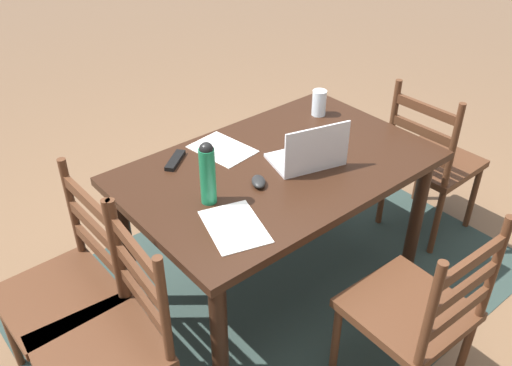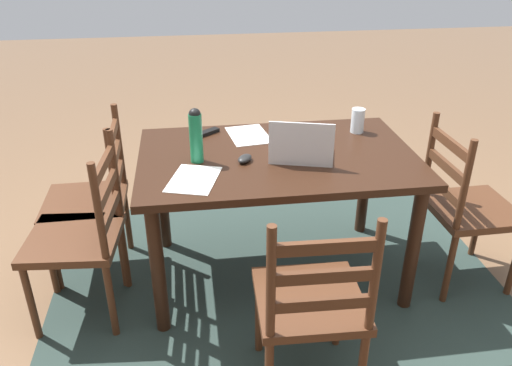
{
  "view_description": "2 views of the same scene",
  "coord_description": "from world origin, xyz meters",
  "px_view_note": "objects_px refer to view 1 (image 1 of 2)",
  "views": [
    {
      "loc": [
        1.46,
        1.58,
        2.1
      ],
      "look_at": [
        0.03,
        -0.13,
        0.61
      ],
      "focal_mm": 38.37,
      "sensor_mm": 36.0,
      "label": 1
    },
    {
      "loc": [
        0.45,
        2.4,
        1.86
      ],
      "look_at": [
        0.13,
        0.14,
        0.67
      ],
      "focal_mm": 35.93,
      "sensor_mm": 36.0,
      "label": 2
    }
  ],
  "objects_px": {
    "water_bottle": "(208,172)",
    "computer_mouse": "(259,182)",
    "dining_table": "(278,183)",
    "chair_left_far": "(431,162)",
    "chair_right_far": "(109,345)",
    "chair_far_head": "(416,313)",
    "drinking_glass": "(319,103)",
    "tv_remote": "(175,160)",
    "chair_right_near": "(67,290)",
    "laptop": "(310,154)"
  },
  "relations": [
    {
      "from": "water_bottle",
      "to": "computer_mouse",
      "type": "height_order",
      "value": "water_bottle"
    },
    {
      "from": "dining_table",
      "to": "water_bottle",
      "type": "distance_m",
      "value": 0.49
    },
    {
      "from": "chair_left_far",
      "to": "chair_right_far",
      "type": "xyz_separation_m",
      "value": [
        2.02,
        0.0,
        0.0
      ]
    },
    {
      "from": "chair_left_far",
      "to": "computer_mouse",
      "type": "height_order",
      "value": "chair_left_far"
    },
    {
      "from": "chair_left_far",
      "to": "chair_far_head",
      "type": "height_order",
      "value": "same"
    },
    {
      "from": "drinking_glass",
      "to": "tv_remote",
      "type": "bearing_deg",
      "value": -5.35
    },
    {
      "from": "chair_far_head",
      "to": "computer_mouse",
      "type": "relative_size",
      "value": 9.5
    },
    {
      "from": "chair_right_far",
      "to": "water_bottle",
      "type": "relative_size",
      "value": 3.38
    },
    {
      "from": "drinking_glass",
      "to": "computer_mouse",
      "type": "bearing_deg",
      "value": 24.5
    },
    {
      "from": "chair_right_far",
      "to": "chair_right_near",
      "type": "height_order",
      "value": "same"
    },
    {
      "from": "chair_far_head",
      "to": "laptop",
      "type": "height_order",
      "value": "laptop"
    },
    {
      "from": "chair_right_far",
      "to": "chair_far_head",
      "type": "xyz_separation_m",
      "value": [
        -1.01,
        0.64,
        0.0
      ]
    },
    {
      "from": "chair_far_head",
      "to": "tv_remote",
      "type": "xyz_separation_m",
      "value": [
        0.35,
        -1.15,
        0.31
      ]
    },
    {
      "from": "chair_right_near",
      "to": "chair_far_head",
      "type": "bearing_deg",
      "value": 134.91
    },
    {
      "from": "chair_right_far",
      "to": "tv_remote",
      "type": "bearing_deg",
      "value": -141.96
    },
    {
      "from": "chair_right_far",
      "to": "chair_far_head",
      "type": "bearing_deg",
      "value": 147.53
    },
    {
      "from": "laptop",
      "to": "computer_mouse",
      "type": "bearing_deg",
      "value": -5.31
    },
    {
      "from": "chair_right_far",
      "to": "tv_remote",
      "type": "relative_size",
      "value": 5.59
    },
    {
      "from": "dining_table",
      "to": "water_bottle",
      "type": "relative_size",
      "value": 5.13
    },
    {
      "from": "chair_left_far",
      "to": "tv_remote",
      "type": "distance_m",
      "value": 1.49
    },
    {
      "from": "dining_table",
      "to": "computer_mouse",
      "type": "distance_m",
      "value": 0.23
    },
    {
      "from": "chair_far_head",
      "to": "dining_table",
      "type": "bearing_deg",
      "value": -90.1
    },
    {
      "from": "laptop",
      "to": "drinking_glass",
      "type": "xyz_separation_m",
      "value": [
        -0.4,
        -0.34,
        0.01
      ]
    },
    {
      "from": "drinking_glass",
      "to": "tv_remote",
      "type": "height_order",
      "value": "drinking_glass"
    },
    {
      "from": "drinking_glass",
      "to": "computer_mouse",
      "type": "distance_m",
      "value": 0.76
    },
    {
      "from": "chair_right_far",
      "to": "tv_remote",
      "type": "height_order",
      "value": "chair_right_far"
    },
    {
      "from": "chair_right_near",
      "to": "computer_mouse",
      "type": "distance_m",
      "value": 0.92
    },
    {
      "from": "drinking_glass",
      "to": "tv_remote",
      "type": "distance_m",
      "value": 0.87
    },
    {
      "from": "chair_left_far",
      "to": "chair_right_far",
      "type": "bearing_deg",
      "value": 0.08
    },
    {
      "from": "laptop",
      "to": "computer_mouse",
      "type": "height_order",
      "value": "laptop"
    },
    {
      "from": "water_bottle",
      "to": "dining_table",
      "type": "bearing_deg",
      "value": -175.75
    },
    {
      "from": "computer_mouse",
      "to": "tv_remote",
      "type": "bearing_deg",
      "value": -33.9
    },
    {
      "from": "chair_left_far",
      "to": "laptop",
      "type": "distance_m",
      "value": 0.98
    },
    {
      "from": "chair_right_near",
      "to": "tv_remote",
      "type": "relative_size",
      "value": 5.59
    },
    {
      "from": "chair_far_head",
      "to": "tv_remote",
      "type": "height_order",
      "value": "chair_far_head"
    },
    {
      "from": "chair_left_far",
      "to": "tv_remote",
      "type": "height_order",
      "value": "chair_left_far"
    },
    {
      "from": "dining_table",
      "to": "drinking_glass",
      "type": "xyz_separation_m",
      "value": [
        -0.51,
        -0.24,
        0.17
      ]
    },
    {
      "from": "chair_right_near",
      "to": "water_bottle",
      "type": "height_order",
      "value": "water_bottle"
    },
    {
      "from": "chair_right_far",
      "to": "drinking_glass",
      "type": "bearing_deg",
      "value": -164.15
    },
    {
      "from": "chair_left_far",
      "to": "drinking_glass",
      "type": "height_order",
      "value": "chair_left_far"
    },
    {
      "from": "water_bottle",
      "to": "tv_remote",
      "type": "distance_m",
      "value": 0.39
    },
    {
      "from": "chair_right_near",
      "to": "laptop",
      "type": "xyz_separation_m",
      "value": [
        -1.11,
        0.28,
        0.36
      ]
    },
    {
      "from": "chair_left_far",
      "to": "drinking_glass",
      "type": "distance_m",
      "value": 0.76
    },
    {
      "from": "dining_table",
      "to": "chair_right_near",
      "type": "distance_m",
      "value": 1.05
    },
    {
      "from": "dining_table",
      "to": "laptop",
      "type": "xyz_separation_m",
      "value": [
        -0.1,
        0.1,
        0.16
      ]
    },
    {
      "from": "chair_right_far",
      "to": "chair_far_head",
      "type": "distance_m",
      "value": 1.2
    },
    {
      "from": "dining_table",
      "to": "chair_right_near",
      "type": "bearing_deg",
      "value": -10.29
    },
    {
      "from": "drinking_glass",
      "to": "computer_mouse",
      "type": "height_order",
      "value": "drinking_glass"
    },
    {
      "from": "laptop",
      "to": "computer_mouse",
      "type": "distance_m",
      "value": 0.29
    },
    {
      "from": "laptop",
      "to": "tv_remote",
      "type": "xyz_separation_m",
      "value": [
        0.46,
        -0.42,
        -0.05
      ]
    }
  ]
}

